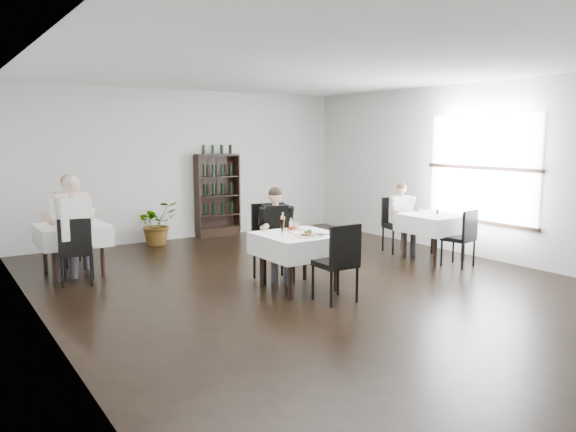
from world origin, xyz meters
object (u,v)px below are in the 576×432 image
object	(u,v)px
potted_tree	(157,223)
diner_main	(276,227)
main_table	(298,245)
wine_shelf	(218,196)

from	to	relation	value
potted_tree	diner_main	xyz separation A→B (m)	(0.51, -3.53, 0.36)
main_table	potted_tree	size ratio (longest dim) A/B	1.21
main_table	diner_main	world-z (taller)	diner_main
wine_shelf	main_table	bearing A→B (deg)	-101.78
main_table	diner_main	bearing A→B (deg)	89.49
main_table	diner_main	distance (m)	0.59
wine_shelf	main_table	size ratio (longest dim) A/B	1.70
wine_shelf	diner_main	distance (m)	3.85
wine_shelf	main_table	world-z (taller)	wine_shelf
wine_shelf	main_table	xyz separation A→B (m)	(-0.90, -4.31, -0.23)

